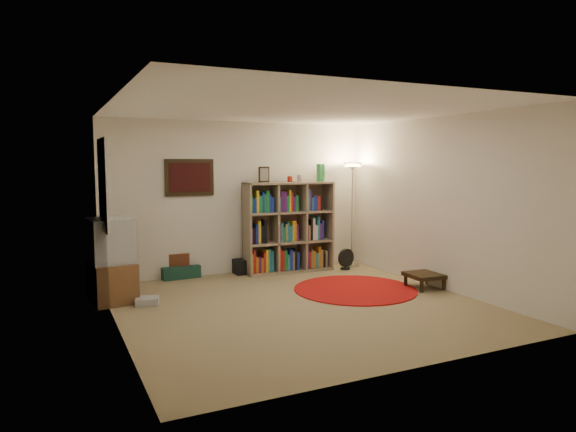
% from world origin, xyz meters
% --- Properties ---
extents(room, '(4.54, 4.54, 2.54)m').
position_xyz_m(room, '(-0.05, 0.05, 1.26)').
color(room, '#8A7650').
rests_on(room, ground).
extents(bookshelf, '(1.53, 0.49, 1.81)m').
position_xyz_m(bookshelf, '(0.74, 1.97, 0.73)').
color(bookshelf, '#8B775C').
rests_on(bookshelf, ground).
extents(floor_lamp, '(0.38, 0.38, 1.84)m').
position_xyz_m(floor_lamp, '(1.97, 1.89, 1.52)').
color(floor_lamp, silver).
rests_on(floor_lamp, ground).
extents(floor_fan, '(0.32, 0.20, 0.36)m').
position_xyz_m(floor_fan, '(1.71, 1.66, 0.18)').
color(floor_fan, black).
rests_on(floor_fan, ground).
extents(tv_stand, '(0.61, 0.81, 1.11)m').
position_xyz_m(tv_stand, '(-2.17, 1.28, 0.53)').
color(tv_stand, brown).
rests_on(tv_stand, ground).
extents(dvd_box, '(0.34, 0.31, 0.10)m').
position_xyz_m(dvd_box, '(-1.79, 0.89, 0.05)').
color(dvd_box, '#AFAFB4').
rests_on(dvd_box, ground).
extents(suitcase, '(0.63, 0.44, 0.19)m').
position_xyz_m(suitcase, '(-1.03, 2.30, 0.10)').
color(suitcase, '#14382C').
rests_on(suitcase, ground).
extents(wicker_basket, '(0.40, 0.33, 0.19)m').
position_xyz_m(wicker_basket, '(-1.03, 2.32, 0.29)').
color(wicker_basket, '#5D2917').
rests_on(wicker_basket, suitcase).
extents(duffel_bag, '(0.35, 0.29, 0.24)m').
position_xyz_m(duffel_bag, '(0.01, 2.11, 0.12)').
color(duffel_bag, black).
rests_on(duffel_bag, ground).
extents(paper_towel, '(0.13, 0.13, 0.23)m').
position_xyz_m(paper_towel, '(-0.01, 2.12, 0.12)').
color(paper_towel, silver).
rests_on(paper_towel, ground).
extents(red_rug, '(1.77, 1.77, 0.02)m').
position_xyz_m(red_rug, '(1.08, 0.40, 0.01)').
color(red_rug, '#950B0A').
rests_on(red_rug, ground).
extents(side_table, '(0.52, 0.52, 0.22)m').
position_xyz_m(side_table, '(2.05, 0.04, 0.19)').
color(side_table, black).
rests_on(side_table, ground).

